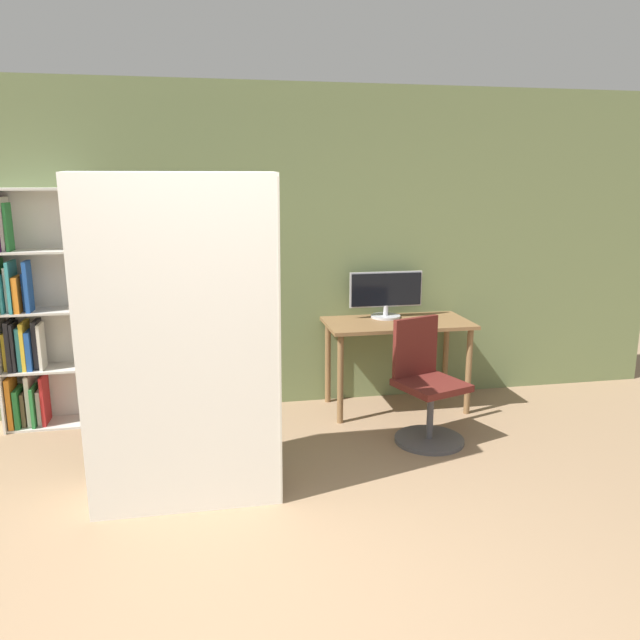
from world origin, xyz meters
name	(u,v)px	position (x,y,z in m)	size (l,w,h in m)	color
wall_back	(222,251)	(0.00, 3.07, 1.35)	(8.00, 0.06, 2.70)	#6B7A4C
desk	(397,334)	(1.43, 2.73, 0.66)	(1.22, 0.62, 0.77)	brown
monitor	(386,293)	(1.37, 2.89, 0.98)	(0.64, 0.26, 0.40)	#B7B7BC
office_chair	(426,393)	(1.44, 2.04, 0.37)	(0.56, 0.56, 0.92)	#4C4C51
bookshelf	(34,320)	(-1.48, 2.91, 0.86)	(0.71, 0.32, 1.87)	beige
mattress_near	(182,348)	(-0.31, 1.37, 0.99)	(1.12, 0.31, 1.98)	silver
mattress_far	(183,337)	(-0.31, 1.65, 0.99)	(1.12, 0.28, 1.97)	silver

